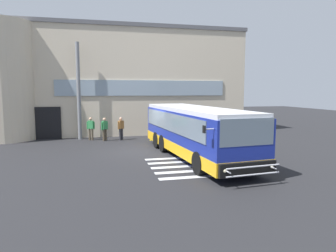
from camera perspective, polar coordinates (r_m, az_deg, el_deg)
The scene contains 9 objects.
ground_plane at distance 18.25m, azimuth -4.87°, elevation -4.71°, with size 80.00×90.00×0.02m, color #232326.
bay_paint_stripes at distance 14.70m, azimuth 5.33°, elevation -7.46°, with size 4.40×3.96×0.01m.
terminal_building at distance 29.37m, azimuth -9.58°, elevation 8.14°, with size 21.08×13.80×8.78m.
entry_support_column at distance 23.15m, azimuth -16.52°, elevation 6.29°, with size 0.28×0.28×7.08m, color slate.
bus_main_foreground at distance 16.30m, azimuth 5.06°, elevation -1.30°, with size 3.49×10.80×2.70m.
passenger_near_column at distance 22.65m, azimuth -14.36°, elevation -0.18°, with size 0.57×0.45×1.68m.
passenger_by_doorway at distance 22.09m, azimuth -11.88°, elevation -0.38°, with size 0.48×0.41×1.68m.
passenger_at_curb_edge at distance 22.22m, azimuth -8.88°, elevation -0.27°, with size 0.48×0.41×1.68m.
safety_bollard_yellow at distance 21.86m, azimuth -3.23°, elevation -1.58°, with size 0.18×0.18×0.90m, color yellow.
Camera 1 is at (-2.54, -17.72, 3.59)m, focal length 32.28 mm.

